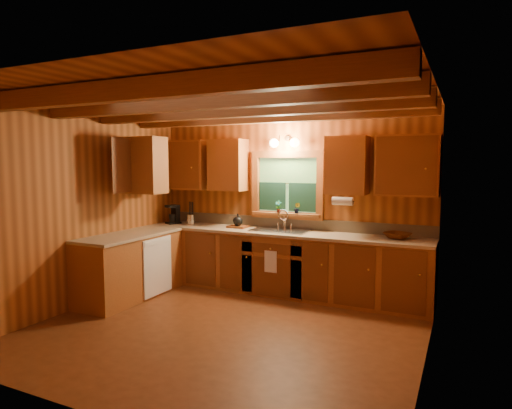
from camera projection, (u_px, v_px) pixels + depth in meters
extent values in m
plane|color=#5E3116|center=(225.00, 330.00, 4.96)|extent=(4.20, 4.20, 0.00)
plane|color=brown|center=(224.00, 95.00, 4.72)|extent=(4.20, 4.20, 0.00)
plane|color=brown|center=(288.00, 202.00, 6.55)|extent=(4.20, 0.00, 4.20)
plane|color=brown|center=(93.00, 244.00, 3.14)|extent=(4.20, 0.00, 4.20)
plane|color=brown|center=(85.00, 207.00, 5.74)|extent=(0.00, 3.80, 3.80)
plane|color=brown|center=(429.00, 227.00, 3.94)|extent=(0.00, 3.80, 3.80)
cube|color=brown|center=(152.00, 88.00, 3.65)|extent=(4.20, 0.14, 0.18)
cube|color=brown|center=(204.00, 101.00, 4.37)|extent=(4.20, 0.14, 0.18)
cube|color=brown|center=(241.00, 109.00, 5.09)|extent=(4.20, 0.14, 0.18)
cube|color=brown|center=(269.00, 116.00, 5.81)|extent=(4.20, 0.14, 0.18)
cube|color=brown|center=(280.00, 263.00, 6.35)|extent=(4.20, 0.62, 0.86)
cube|color=brown|center=(130.00, 267.00, 6.12)|extent=(0.62, 1.60, 0.86)
cube|color=tan|center=(280.00, 232.00, 6.31)|extent=(4.20, 0.66, 0.04)
cube|color=tan|center=(130.00, 235.00, 6.08)|extent=(0.64, 1.60, 0.04)
cube|color=tan|center=(287.00, 223.00, 6.57)|extent=(4.20, 0.02, 0.16)
cube|color=white|center=(158.00, 266.00, 6.17)|extent=(0.02, 0.60, 0.80)
cube|color=brown|center=(186.00, 165.00, 7.08)|extent=(0.78, 0.34, 0.78)
cube|color=brown|center=(228.00, 165.00, 6.74)|extent=(0.55, 0.34, 0.78)
cube|color=brown|center=(347.00, 165.00, 5.95)|extent=(0.55, 0.34, 0.78)
cube|color=brown|center=(408.00, 166.00, 5.62)|extent=(0.78, 0.34, 0.78)
cube|color=brown|center=(129.00, 165.00, 6.23)|extent=(0.34, 1.10, 0.78)
cube|color=brown|center=(287.00, 154.00, 6.45)|extent=(1.12, 0.08, 0.10)
cube|color=brown|center=(287.00, 215.00, 6.53)|extent=(1.12, 0.08, 0.10)
cube|color=brown|center=(256.00, 184.00, 6.71)|extent=(0.10, 0.08, 0.80)
cube|color=brown|center=(320.00, 186.00, 6.27)|extent=(0.10, 0.08, 0.80)
cube|color=#477B33|center=(288.00, 185.00, 6.52)|extent=(0.92, 0.01, 0.80)
cube|color=#113126|center=(272.00, 196.00, 6.62)|extent=(0.42, 0.02, 0.42)
cube|color=#113126|center=(302.00, 197.00, 6.41)|extent=(0.42, 0.02, 0.42)
cylinder|color=black|center=(287.00, 184.00, 6.50)|extent=(0.92, 0.01, 0.01)
cube|color=brown|center=(286.00, 214.00, 6.49)|extent=(1.06, 0.14, 0.04)
cylinder|color=black|center=(287.00, 138.00, 6.43)|extent=(0.08, 0.03, 0.08)
cylinder|color=black|center=(279.00, 138.00, 6.41)|extent=(0.09, 0.17, 0.08)
cylinder|color=black|center=(292.00, 138.00, 6.33)|extent=(0.09, 0.17, 0.08)
sphere|color=#FFE0A5|center=(274.00, 143.00, 6.39)|extent=(0.13, 0.13, 0.13)
sphere|color=#FFE0A5|center=(295.00, 143.00, 6.26)|extent=(0.13, 0.13, 0.13)
cylinder|color=white|center=(343.00, 201.00, 5.81)|extent=(0.27, 0.11, 0.11)
cube|color=white|center=(271.00, 262.00, 6.05)|extent=(0.18, 0.01, 0.30)
cube|color=silver|center=(280.00, 231.00, 6.32)|extent=(0.82, 0.48, 0.02)
cube|color=#262628|center=(268.00, 234.00, 6.40)|extent=(0.34, 0.40, 0.14)
cube|color=#262628|center=(292.00, 236.00, 6.24)|extent=(0.34, 0.40, 0.14)
cylinder|color=silver|center=(285.00, 222.00, 6.47)|extent=(0.04, 0.04, 0.22)
torus|color=silver|center=(283.00, 215.00, 6.40)|extent=(0.16, 0.02, 0.16)
cube|color=black|center=(173.00, 223.00, 7.09)|extent=(0.17, 0.21, 0.03)
cube|color=black|center=(176.00, 213.00, 7.13)|extent=(0.17, 0.08, 0.28)
cube|color=black|center=(172.00, 206.00, 7.04)|extent=(0.17, 0.19, 0.04)
cylinder|color=black|center=(172.00, 218.00, 7.05)|extent=(0.10, 0.10, 0.12)
cylinder|color=silver|center=(191.00, 219.00, 6.99)|extent=(0.13, 0.13, 0.16)
cylinder|color=black|center=(189.00, 209.00, 6.97)|extent=(0.03, 0.04, 0.24)
cylinder|color=black|center=(191.00, 209.00, 6.97)|extent=(0.01, 0.01, 0.24)
cylinder|color=black|center=(192.00, 209.00, 6.97)|extent=(0.03, 0.04, 0.24)
cylinder|color=black|center=(193.00, 209.00, 6.98)|extent=(0.05, 0.06, 0.23)
cube|color=brown|center=(238.00, 227.00, 6.65)|extent=(0.29, 0.21, 0.03)
sphere|color=black|center=(238.00, 221.00, 6.64)|extent=(0.15, 0.15, 0.15)
cylinder|color=black|center=(238.00, 215.00, 6.63)|extent=(0.02, 0.02, 0.04)
imported|color=#48230C|center=(397.00, 236.00, 5.67)|extent=(0.43, 0.43, 0.08)
imported|color=brown|center=(278.00, 207.00, 6.51)|extent=(0.10, 0.07, 0.18)
imported|color=brown|center=(297.00, 208.00, 6.40)|extent=(0.09, 0.07, 0.16)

